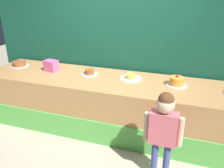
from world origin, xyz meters
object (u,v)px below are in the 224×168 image
object	(u,v)px
child_figure	(164,125)
pink_box	(51,66)
cake_far_left	(19,64)
cake_center_left	(89,73)
cake_far_right	(177,82)
cake_center_right	(131,77)

from	to	relation	value
child_figure	pink_box	distance (m)	2.27
child_figure	pink_box	xyz separation A→B (m)	(-2.04, 0.97, 0.20)
cake_far_left	cake_center_left	world-z (taller)	cake_center_left
pink_box	cake_center_left	distance (m)	0.70
cake_far_right	child_figure	bearing A→B (deg)	-92.97
child_figure	cake_far_left	distance (m)	2.92
cake_far_left	cake_center_left	bearing A→B (deg)	-0.35
cake_center_left	cake_far_left	bearing A→B (deg)	179.65
pink_box	cake_center_left	xyz separation A→B (m)	(0.70, 0.03, -0.06)
cake_far_left	cake_far_right	size ratio (longest dim) A/B	1.02
cake_center_left	pink_box	bearing A→B (deg)	-177.42
pink_box	cake_center_right	size ratio (longest dim) A/B	0.65
cake_far_left	cake_far_right	xyz separation A→B (m)	(2.79, -0.02, 0.02)
cake_center_right	cake_far_right	distance (m)	0.70
pink_box	cake_far_left	world-z (taller)	pink_box
pink_box	cake_center_right	xyz separation A→B (m)	(1.40, 0.06, -0.06)
cake_center_left	cake_far_right	xyz separation A→B (m)	(1.40, -0.01, 0.02)
cake_far_left	cake_center_right	size ratio (longest dim) A/B	0.94
child_figure	cake_center_left	distance (m)	1.68
cake_center_right	cake_far_right	size ratio (longest dim) A/B	1.08
child_figure	cake_center_right	distance (m)	1.22
pink_box	cake_center_left	size ratio (longest dim) A/B	0.82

